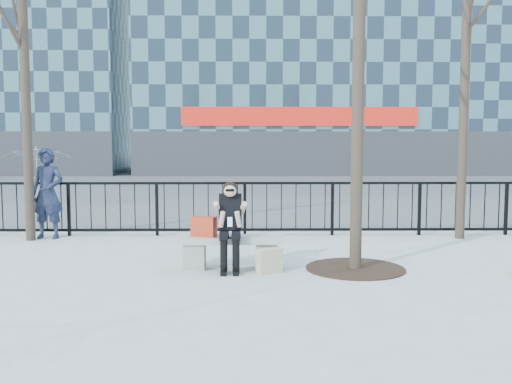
{
  "coord_description": "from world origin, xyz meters",
  "views": [
    {
      "loc": [
        0.27,
        -8.61,
        1.97
      ],
      "look_at": [
        0.4,
        0.8,
        1.1
      ],
      "focal_mm": 40.0,
      "sensor_mm": 36.0,
      "label": 1
    }
  ],
  "objects": [
    {
      "name": "handbag",
      "position": [
        -0.41,
        0.02,
        0.64
      ],
      "size": [
        0.41,
        0.28,
        0.31
      ],
      "primitive_type": "cube",
      "rotation": [
        0.0,
        0.0,
        -0.31
      ],
      "color": "#B32B16",
      "rests_on": "bench_main"
    },
    {
      "name": "ground",
      "position": [
        0.0,
        0.0,
        0.0
      ],
      "size": [
        120.0,
        120.0,
        0.0
      ],
      "primitive_type": "plane",
      "color": "#989893",
      "rests_on": "ground"
    },
    {
      "name": "bench_main",
      "position": [
        0.0,
        0.0,
        0.3
      ],
      "size": [
        1.65,
        0.46,
        0.49
      ],
      "color": "slate",
      "rests_on": "ground"
    },
    {
      "name": "tree_grate",
      "position": [
        1.9,
        -0.1,
        0.01
      ],
      "size": [
        1.5,
        1.5,
        0.02
      ],
      "primitive_type": "cylinder",
      "color": "black",
      "rests_on": "ground"
    },
    {
      "name": "street_surface",
      "position": [
        0.0,
        15.0,
        0.0
      ],
      "size": [
        60.0,
        23.0,
        0.01
      ],
      "primitive_type": "cube",
      "color": "#474747",
      "rests_on": "ground"
    },
    {
      "name": "railing",
      "position": [
        0.0,
        3.0,
        0.55
      ],
      "size": [
        14.0,
        0.06,
        1.1
      ],
      "color": "black",
      "rests_on": "ground"
    },
    {
      "name": "standing_man",
      "position": [
        -3.72,
        2.71,
        0.9
      ],
      "size": [
        0.71,
        0.51,
        1.8
      ],
      "primitive_type": "imported",
      "rotation": [
        0.0,
        0.0,
        -0.12
      ],
      "color": "black",
      "rests_on": "ground"
    },
    {
      "name": "shopping_bag",
      "position": [
        0.58,
        -0.34,
        0.18
      ],
      "size": [
        0.41,
        0.32,
        0.37
      ],
      "primitive_type": "cube",
      "rotation": [
        0.0,
        0.0,
        0.52
      ],
      "color": "beige",
      "rests_on": "ground"
    },
    {
      "name": "seated_woman",
      "position": [
        0.0,
        -0.16,
        0.67
      ],
      "size": [
        0.5,
        0.64,
        1.34
      ],
      "color": "black",
      "rests_on": "ground"
    },
    {
      "name": "vendor_umbrella",
      "position": [
        -5.74,
        7.64,
        0.9
      ],
      "size": [
        2.56,
        2.58,
        1.8
      ],
      "primitive_type": "imported",
      "rotation": [
        0.0,
        0.0,
        0.38
      ],
      "color": "yellow",
      "rests_on": "ground"
    }
  ]
}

